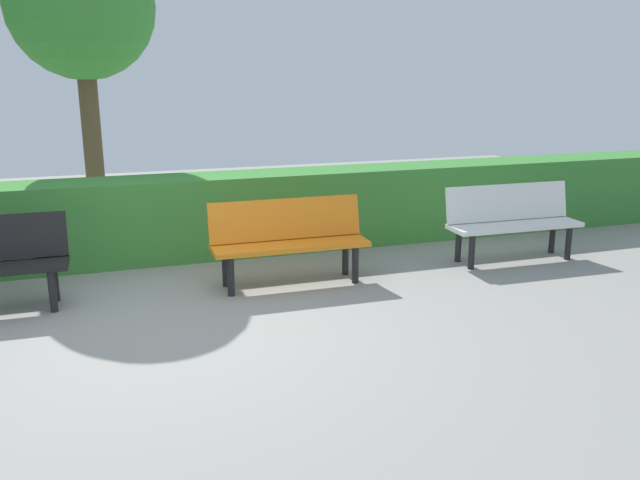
{
  "coord_description": "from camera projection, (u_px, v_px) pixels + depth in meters",
  "views": [
    {
      "loc": [
        0.48,
        5.39,
        2.16
      ],
      "look_at": [
        -1.48,
        -0.43,
        0.55
      ],
      "focal_mm": 37.01,
      "sensor_mm": 36.0,
      "label": 1
    }
  ],
  "objects": [
    {
      "name": "bench_orange",
      "position": [
        289.0,
        237.0,
        6.72
      ],
      "size": [
        1.6,
        0.49,
        0.86
      ],
      "rotation": [
        0.0,
        0.0,
        -0.01
      ],
      "color": "orange",
      "rests_on": "ground_plane"
    },
    {
      "name": "bench_white",
      "position": [
        512.0,
        218.0,
        7.57
      ],
      "size": [
        1.57,
        0.5,
        0.86
      ],
      "rotation": [
        0.0,
        0.0,
        -0.03
      ],
      "color": "white",
      "rests_on": "ground_plane"
    },
    {
      "name": "hedge_row",
      "position": [
        252.0,
        213.0,
        7.91
      ],
      "size": [
        14.09,
        0.68,
        0.95
      ],
      "primitive_type": "cube",
      "color": "#387F33",
      "rests_on": "ground_plane"
    },
    {
      "name": "tree_near",
      "position": [
        81.0,
        8.0,
        8.42
      ],
      "size": [
        1.88,
        1.88,
        3.87
      ],
      "color": "brown",
      "rests_on": "ground_plane"
    },
    {
      "name": "ground_plane",
      "position": [
        173.0,
        328.0,
        5.64
      ],
      "size": [
        18.09,
        18.09,
        0.0
      ],
      "primitive_type": "plane",
      "color": "gray"
    }
  ]
}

